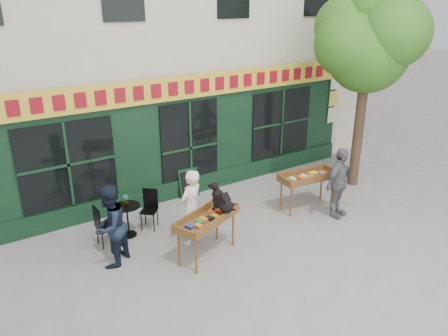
{
  "coord_description": "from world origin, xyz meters",
  "views": [
    {
      "loc": [
        -5.4,
        -7.43,
        5.11
      ],
      "look_at": [
        -0.11,
        0.5,
        1.39
      ],
      "focal_mm": 35.0,
      "sensor_mm": 36.0,
      "label": 1
    }
  ],
  "objects_px": {
    "book_cart_right": "(308,178)",
    "man_left": "(110,226)",
    "dog": "(222,197)",
    "book_cart_center": "(207,221)",
    "bistro_table": "(127,214)",
    "woman": "(191,207)",
    "man_right": "(339,183)"
  },
  "relations": [
    {
      "from": "book_cart_right",
      "to": "man_left",
      "type": "height_order",
      "value": "man_left"
    },
    {
      "from": "man_right",
      "to": "man_left",
      "type": "xyz_separation_m",
      "value": [
        -5.4,
        1.05,
        -0.03
      ]
    },
    {
      "from": "dog",
      "to": "bistro_table",
      "type": "height_order",
      "value": "dog"
    },
    {
      "from": "book_cart_center",
      "to": "book_cart_right",
      "type": "relative_size",
      "value": 1.04
    },
    {
      "from": "book_cart_center",
      "to": "bistro_table",
      "type": "distance_m",
      "value": 2.04
    },
    {
      "from": "book_cart_right",
      "to": "dog",
      "type": "bearing_deg",
      "value": -162.94
    },
    {
      "from": "man_right",
      "to": "woman",
      "type": "bearing_deg",
      "value": 152.69
    },
    {
      "from": "book_cart_center",
      "to": "man_left",
      "type": "distance_m",
      "value": 1.94
    },
    {
      "from": "bistro_table",
      "to": "man_left",
      "type": "distance_m",
      "value": 1.18
    },
    {
      "from": "dog",
      "to": "man_left",
      "type": "xyz_separation_m",
      "value": [
        -2.12,
        0.86,
        -0.43
      ]
    },
    {
      "from": "book_cart_center",
      "to": "book_cart_right",
      "type": "distance_m",
      "value": 3.38
    },
    {
      "from": "dog",
      "to": "bistro_table",
      "type": "xyz_separation_m",
      "value": [
        -1.42,
        1.76,
        -0.75
      ]
    },
    {
      "from": "book_cart_right",
      "to": "book_cart_center",
      "type": "bearing_deg",
      "value": -164.87
    },
    {
      "from": "woman",
      "to": "man_right",
      "type": "xyz_separation_m",
      "value": [
        3.64,
        -0.89,
        0.03
      ]
    },
    {
      "from": "book_cart_right",
      "to": "bistro_table",
      "type": "distance_m",
      "value": 4.57
    },
    {
      "from": "dog",
      "to": "book_cart_center",
      "type": "bearing_deg",
      "value": 150.38
    },
    {
      "from": "dog",
      "to": "man_right",
      "type": "xyz_separation_m",
      "value": [
        3.29,
        -0.19,
        -0.4
      ]
    },
    {
      "from": "dog",
      "to": "man_left",
      "type": "distance_m",
      "value": 2.32
    },
    {
      "from": "man_left",
      "to": "woman",
      "type": "bearing_deg",
      "value": 136.89
    },
    {
      "from": "book_cart_center",
      "to": "man_right",
      "type": "distance_m",
      "value": 3.65
    },
    {
      "from": "book_cart_right",
      "to": "man_right",
      "type": "distance_m",
      "value": 0.81
    },
    {
      "from": "man_left",
      "to": "bistro_table",
      "type": "bearing_deg",
      "value": -165.71
    },
    {
      "from": "book_cart_right",
      "to": "man_right",
      "type": "height_order",
      "value": "man_right"
    },
    {
      "from": "book_cart_center",
      "to": "book_cart_right",
      "type": "bearing_deg",
      "value": -12.74
    },
    {
      "from": "book_cart_right",
      "to": "man_right",
      "type": "xyz_separation_m",
      "value": [
        0.3,
        -0.75,
        0.07
      ]
    },
    {
      "from": "book_cart_center",
      "to": "bistro_table",
      "type": "bearing_deg",
      "value": 100.41
    },
    {
      "from": "woman",
      "to": "bistro_table",
      "type": "bearing_deg",
      "value": -66.4
    },
    {
      "from": "dog",
      "to": "woman",
      "type": "height_order",
      "value": "woman"
    },
    {
      "from": "book_cart_right",
      "to": "man_left",
      "type": "distance_m",
      "value": 5.11
    },
    {
      "from": "book_cart_center",
      "to": "woman",
      "type": "xyz_separation_m",
      "value": [
        0.0,
        0.65,
        0.04
      ]
    },
    {
      "from": "book_cart_right",
      "to": "man_left",
      "type": "relative_size",
      "value": 0.9
    },
    {
      "from": "man_right",
      "to": "bistro_table",
      "type": "xyz_separation_m",
      "value": [
        -4.7,
        1.95,
        -0.35
      ]
    }
  ]
}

